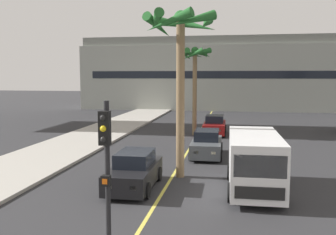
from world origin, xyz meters
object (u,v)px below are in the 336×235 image
object	(u,v)px
car_queue_front	(134,171)
traffic_light_median_near	(106,166)
car_queue_second	(207,144)
car_queue_third	(215,126)
palm_tree_mid_median	(180,43)
palm_tree_near_median	(195,63)
delivery_van	(254,161)

from	to	relation	value
car_queue_front	traffic_light_median_near	world-z (taller)	traffic_light_median_near
car_queue_front	car_queue_second	world-z (taller)	same
car_queue_third	palm_tree_mid_median	size ratio (longest dim) A/B	0.53
car_queue_second	traffic_light_median_near	distance (m)	14.26
car_queue_second	palm_tree_near_median	xyz separation A→B (m)	(-1.54, 7.92, 5.00)
car_queue_front	car_queue_second	xyz separation A→B (m)	(2.57, 6.88, 0.00)
car_queue_third	traffic_light_median_near	distance (m)	22.72
palm_tree_near_median	car_queue_third	bearing A→B (deg)	21.40
car_queue_front	traffic_light_median_near	bearing A→B (deg)	-79.89
car_queue_front	car_queue_third	xyz separation A→B (m)	(2.61, 15.42, 0.00)
car_queue_third	car_queue_front	bearing A→B (deg)	-99.62
car_queue_second	traffic_light_median_near	xyz separation A→B (m)	(-1.29, -14.06, 1.99)
delivery_van	palm_tree_near_median	size ratio (longest dim) A/B	0.75
car_queue_front	palm_tree_near_median	xyz separation A→B (m)	(1.04, 14.80, 5.00)
car_queue_front	palm_tree_mid_median	distance (m)	6.14
palm_tree_near_median	car_queue_second	bearing A→B (deg)	-79.02
car_queue_front	car_queue_third	size ratio (longest dim) A/B	1.00
delivery_van	palm_tree_mid_median	distance (m)	6.23
car_queue_front	traffic_light_median_near	xyz separation A→B (m)	(1.28, -7.17, 1.99)
car_queue_third	palm_tree_mid_median	distance (m)	14.46
palm_tree_mid_median	delivery_van	bearing A→B (deg)	-26.87
car_queue_front	palm_tree_mid_median	bearing A→B (deg)	52.22
car_queue_third	delivery_van	world-z (taller)	delivery_van
delivery_van	palm_tree_near_median	world-z (taller)	palm_tree_near_median
delivery_van	traffic_light_median_near	world-z (taller)	traffic_light_median_near
car_queue_third	palm_tree_near_median	world-z (taller)	palm_tree_near_median
car_queue_third	delivery_van	size ratio (longest dim) A/B	0.78
car_queue_front	palm_tree_near_median	distance (m)	15.66
traffic_light_median_near	palm_tree_near_median	size ratio (longest dim) A/B	0.60
car_queue_second	traffic_light_median_near	world-z (taller)	traffic_light_median_near
car_queue_front	delivery_van	world-z (taller)	delivery_van
car_queue_front	palm_tree_mid_median	world-z (taller)	palm_tree_mid_median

